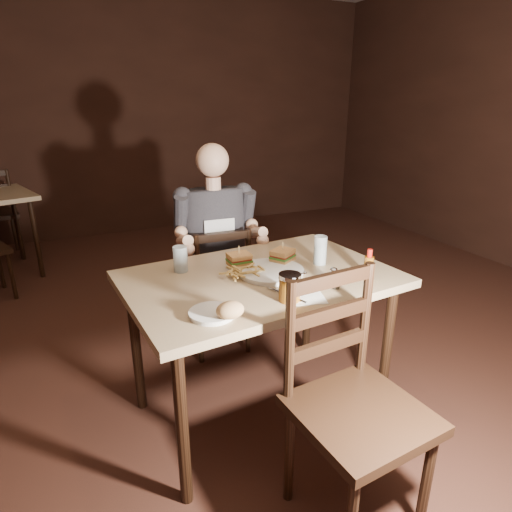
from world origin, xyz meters
name	(u,v)px	position (x,y,z in m)	size (l,w,h in m)	color
room_shell	(269,133)	(0.00, 0.00, 1.40)	(7.00, 7.00, 7.00)	black
main_table	(260,290)	(-0.15, -0.22, 0.69)	(1.31, 0.94, 0.77)	tan
chair_far	(216,287)	(-0.13, 0.49, 0.42)	(0.39, 0.42, 0.84)	black
chair_near	(361,414)	(-0.08, -0.92, 0.48)	(0.45, 0.49, 0.96)	black
diner	(216,220)	(-0.13, 0.44, 0.88)	(0.51, 0.40, 0.89)	#2F2D32
dinner_plate	(271,272)	(-0.09, -0.22, 0.78)	(0.31, 0.31, 0.02)	white
sandwich_left	(239,256)	(-0.20, -0.09, 0.84)	(0.11, 0.09, 0.10)	tan
sandwich_right	(283,252)	(0.02, -0.13, 0.84)	(0.11, 0.09, 0.10)	tan
fries_pile	(243,270)	(-0.23, -0.20, 0.81)	(0.25, 0.17, 0.04)	tan
ketchup_dollop	(281,259)	(0.02, -0.11, 0.79)	(0.04, 0.04, 0.01)	maroon
glass_left	(180,259)	(-0.47, -0.01, 0.83)	(0.07, 0.07, 0.13)	silver
glass_right	(320,250)	(0.19, -0.20, 0.84)	(0.06, 0.06, 0.15)	silver
hot_sauce	(369,264)	(0.30, -0.45, 0.84)	(0.04, 0.04, 0.14)	brown
salt_shaker	(333,276)	(0.12, -0.43, 0.80)	(0.04, 0.04, 0.07)	white
pepper_shaker	(336,282)	(0.09, -0.49, 0.80)	(0.03, 0.03, 0.06)	#38332D
syrup_dispenser	(290,287)	(-0.15, -0.51, 0.83)	(0.09, 0.09, 0.12)	brown
napkin	(308,298)	(-0.07, -0.53, 0.77)	(0.14, 0.13, 0.00)	white
knife	(286,295)	(-0.15, -0.47, 0.78)	(0.01, 0.22, 0.01)	silver
fork	(297,293)	(-0.10, -0.47, 0.78)	(0.01, 0.16, 0.01)	silver
side_plate	(212,314)	(-0.49, -0.51, 0.78)	(0.17, 0.17, 0.01)	white
bread_roll	(230,310)	(-0.44, -0.58, 0.82)	(0.11, 0.09, 0.06)	tan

